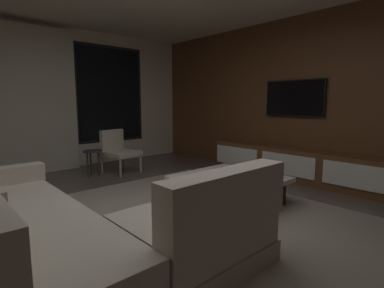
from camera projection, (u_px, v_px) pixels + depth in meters
name	position (u px, v px, depth m)	size (l,w,h in m)	color
floor	(164.00, 229.00, 3.00)	(9.20, 9.20, 0.00)	#564C44
back_wall_with_window	(42.00, 99.00, 5.42)	(6.60, 0.30, 2.70)	beige
media_wall	(312.00, 98.00, 4.85)	(0.12, 7.80, 2.70)	brown
area_rug	(195.00, 222.00, 3.16)	(3.20, 3.80, 0.01)	gray
sectional_couch	(70.00, 233.00, 2.23)	(1.98, 2.50, 0.82)	#A49C8C
coffee_table	(229.00, 190.00, 3.69)	(1.16, 1.16, 0.36)	black
book_stack_on_coffee_table	(228.00, 170.00, 3.85)	(0.27, 0.19, 0.07)	#A29E4E
accent_chair_near_window	(118.00, 149.00, 5.39)	(0.65, 0.66, 0.78)	#B2ADA0
side_stool	(93.00, 155.00, 5.09)	(0.32, 0.32, 0.46)	#333338
media_console	(297.00, 165.00, 4.85)	(0.46, 3.10, 0.52)	brown
mounted_tv	(294.00, 98.00, 4.96)	(0.05, 1.05, 0.61)	black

